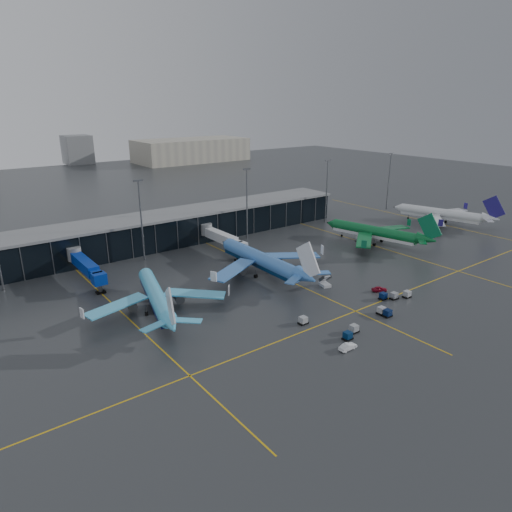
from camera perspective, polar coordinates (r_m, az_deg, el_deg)
ground at (r=115.43m, az=3.41°, el=-5.61°), size 600.00×600.00×0.00m
terminal_pier at (r=162.99m, az=-10.79°, el=3.46°), size 142.00×17.00×10.70m
jet_bridges at (r=134.33m, az=-20.48°, el=-1.15°), size 94.00×27.50×7.20m
flood_masts at (r=152.90m, az=-7.27°, el=5.88°), size 203.00×0.50×25.50m
distant_hangars at (r=371.35m, az=-18.55°, el=11.88°), size 260.00×71.00×22.00m
taxi_lines at (r=128.83m, az=3.76°, el=-2.94°), size 220.00×120.00×0.02m
airliner_arkefly at (r=110.48m, az=-12.51°, el=-3.76°), size 43.85×47.29×12.20m
airliner_klm_near at (r=130.78m, az=0.50°, el=0.67°), size 40.69×46.08×13.89m
airliner_aer_lingus at (r=164.98m, az=14.54°, el=3.77°), size 45.83×49.70×13.03m
airliner_ba at (r=200.31m, az=22.06°, el=5.61°), size 48.08×51.69×13.21m
baggage_carts at (r=111.50m, az=14.22°, el=-6.69°), size 33.45×12.40×1.70m
mobile_airstair at (r=125.25m, az=8.61°, el=-3.40°), size 2.99×3.68×3.45m
service_van_red at (r=124.78m, az=15.17°, el=-4.01°), size 4.25×3.39×1.36m
service_van_white at (r=95.62m, az=11.41°, el=-11.04°), size 4.16×1.48×1.37m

